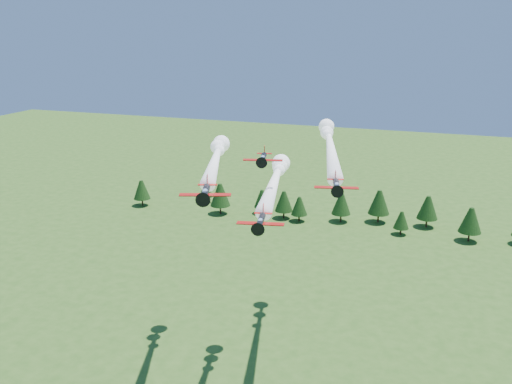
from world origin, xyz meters
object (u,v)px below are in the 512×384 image
(plane_right, at_px, (330,144))
(plane_slot, at_px, (263,158))
(plane_lead, at_px, (275,178))
(plane_left, at_px, (216,157))

(plane_right, distance_m, plane_slot, 27.01)
(plane_lead, distance_m, plane_right, 18.64)
(plane_left, distance_m, plane_right, 23.87)
(plane_left, relative_size, plane_slot, 5.62)
(plane_left, bearing_deg, plane_slot, -62.01)
(plane_left, height_order, plane_slot, plane_slot)
(plane_left, bearing_deg, plane_lead, -35.83)
(plane_lead, distance_m, plane_left, 14.27)
(plane_lead, xyz_separation_m, plane_left, (-13.52, 4.10, 2.01))
(plane_right, relative_size, plane_slot, 7.41)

